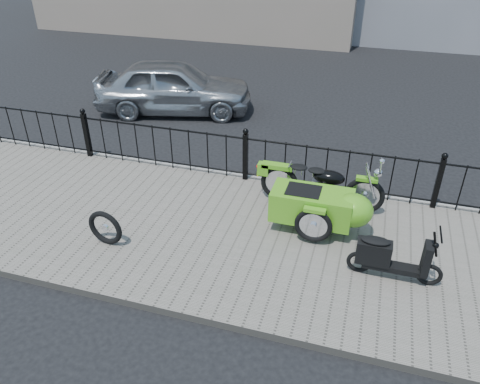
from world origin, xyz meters
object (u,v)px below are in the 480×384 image
(spare_tire, at_px, (105,228))
(sedan_car, at_px, (174,87))
(scooter, at_px, (389,257))
(motorcycle_sidecar, at_px, (324,202))

(spare_tire, xyz_separation_m, sedan_car, (-1.39, 5.84, 0.27))
(spare_tire, relative_size, sedan_car, 0.15)
(spare_tire, bearing_deg, sedan_car, 103.35)
(spare_tire, distance_m, sedan_car, 6.01)
(scooter, height_order, sedan_car, sedan_car)
(sedan_car, bearing_deg, scooter, -147.58)
(motorcycle_sidecar, relative_size, sedan_car, 0.56)
(scooter, bearing_deg, spare_tire, -173.67)
(motorcycle_sidecar, xyz_separation_m, sedan_car, (-4.59, 4.37, 0.10))
(scooter, relative_size, spare_tire, 2.21)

